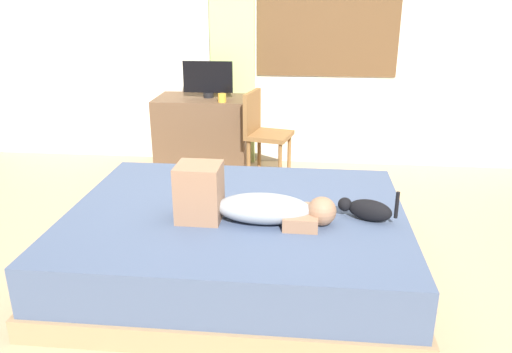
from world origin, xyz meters
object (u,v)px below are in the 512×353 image
cat (367,210)px  person_lying (247,203)px  desk (203,134)px  cup (222,98)px  bed (237,241)px  tv_monitor (208,79)px  chair_by_desk (262,130)px

cat → person_lying: bearing=-173.3°
desk → cup: size_ratio=11.39×
bed → cup: bearing=102.2°
person_lying → desk: person_lying is taller
desk → tv_monitor: 0.56m
cat → cup: bearing=122.6°
tv_monitor → person_lying: bearing=-73.4°
chair_by_desk → bed: bearing=-90.3°
chair_by_desk → cup: bearing=166.5°
cup → chair_by_desk: chair_by_desk is taller
person_lying → cup: bearing=103.6°
bed → desk: size_ratio=2.38×
bed → person_lying: bearing=-62.3°
bed → chair_by_desk: chair_by_desk is taller
tv_monitor → cup: tv_monitor is taller
desk → cup: 0.51m
tv_monitor → chair_by_desk: (0.55, -0.29, -0.41)m
person_lying → cup: (-0.46, 1.91, 0.23)m
desk → tv_monitor: tv_monitor is taller
bed → chair_by_desk: 1.68m
desk → chair_by_desk: chair_by_desk is taller
cat → tv_monitor: 2.46m
desk → chair_by_desk: size_ratio=1.05×
desk → cat: bearing=-55.3°
cat → tv_monitor: tv_monitor is taller
bed → cat: (0.79, -0.07, 0.29)m
cat → tv_monitor: (-1.33, 2.02, 0.42)m
bed → cat: bearing=-5.4°
person_lying → cup: size_ratio=11.85×
bed → tv_monitor: 2.14m
cup → desk: bearing=139.6°
tv_monitor → cup: size_ratio=6.08×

